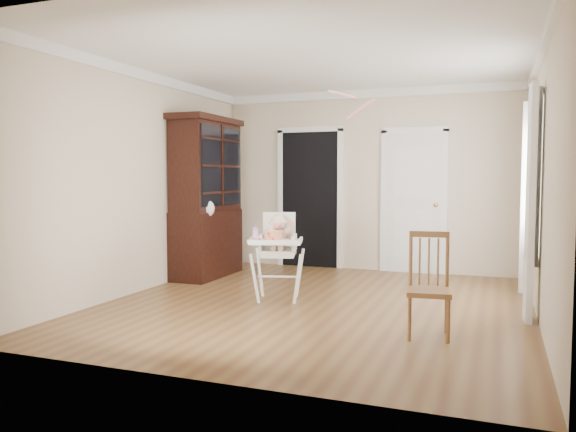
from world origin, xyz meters
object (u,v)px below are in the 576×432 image
at_px(high_chair, 278,245).
at_px(dining_chair, 429,288).
at_px(cake, 273,236).
at_px(china_cabinet, 207,197).
at_px(sippy_cup, 255,233).

distance_m(high_chair, dining_chair, 2.00).
relative_size(high_chair, cake, 4.21).
distance_m(high_chair, cake, 0.30).
distance_m(high_chair, china_cabinet, 1.92).
xyz_separation_m(cake, china_cabinet, (-1.56, 1.35, 0.36)).
relative_size(cake, dining_chair, 0.26).
bearing_deg(sippy_cup, china_cabinet, 135.94).
height_order(high_chair, dining_chair, high_chair).
height_order(cake, dining_chair, dining_chair).
distance_m(cake, sippy_cup, 0.26).
distance_m(high_chair, sippy_cup, 0.31).
bearing_deg(dining_chair, sippy_cup, 152.58).
bearing_deg(china_cabinet, sippy_cup, -44.06).
relative_size(cake, sippy_cup, 1.51).
distance_m(sippy_cup, china_cabinet, 1.85).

